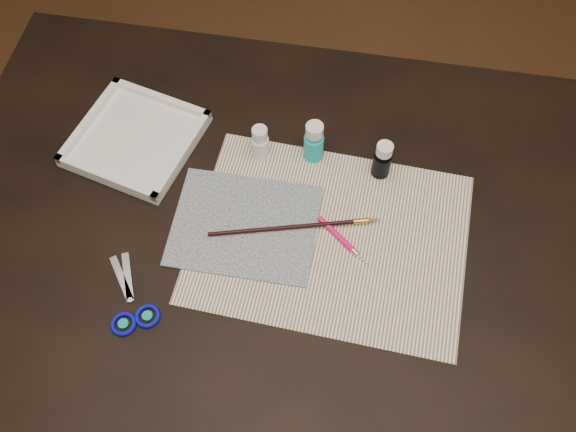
% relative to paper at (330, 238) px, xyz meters
% --- Properties ---
extents(ground, '(3.50, 3.50, 0.02)m').
position_rel_paper_xyz_m(ground, '(-0.08, 0.00, -0.76)').
color(ground, '#422614').
rests_on(ground, ground).
extents(table, '(1.30, 0.90, 0.75)m').
position_rel_paper_xyz_m(table, '(-0.08, 0.00, -0.38)').
color(table, black).
rests_on(table, ground).
extents(paper, '(0.50, 0.39, 0.00)m').
position_rel_paper_xyz_m(paper, '(0.00, 0.00, 0.00)').
color(paper, white).
rests_on(paper, table).
extents(canvas, '(0.26, 0.21, 0.00)m').
position_rel_paper_xyz_m(canvas, '(-0.15, -0.00, 0.00)').
color(canvas, black).
rests_on(canvas, paper).
extents(paint_bottle_white, '(0.04, 0.04, 0.08)m').
position_rel_paper_xyz_m(paint_bottle_white, '(-0.15, 0.16, 0.04)').
color(paint_bottle_white, white).
rests_on(paint_bottle_white, table).
extents(paint_bottle_cyan, '(0.05, 0.05, 0.09)m').
position_rel_paper_xyz_m(paint_bottle_cyan, '(-0.06, 0.17, 0.04)').
color(paint_bottle_cyan, '#17B7C2').
rests_on(paint_bottle_cyan, table).
extents(paint_bottle_navy, '(0.04, 0.04, 0.08)m').
position_rel_paper_xyz_m(paint_bottle_navy, '(0.07, 0.15, 0.04)').
color(paint_bottle_navy, black).
rests_on(paint_bottle_navy, table).
extents(paintbrush, '(0.30, 0.09, 0.01)m').
position_rel_paper_xyz_m(paintbrush, '(-0.06, 0.01, 0.01)').
color(paintbrush, black).
rests_on(paintbrush, canvas).
extents(craft_knife, '(0.11, 0.09, 0.01)m').
position_rel_paper_xyz_m(craft_knife, '(0.03, -0.01, 0.01)').
color(craft_knife, '#FF0A61').
rests_on(craft_knife, paper).
extents(scissors, '(0.17, 0.18, 0.01)m').
position_rel_paper_xyz_m(scissors, '(-0.33, -0.17, 0.00)').
color(scissors, silver).
rests_on(scissors, table).
extents(palette_tray, '(0.27, 0.27, 0.03)m').
position_rel_paper_xyz_m(palette_tray, '(-0.40, 0.15, 0.01)').
color(palette_tray, white).
rests_on(palette_tray, table).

